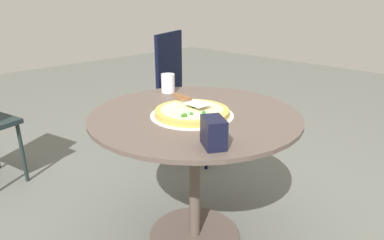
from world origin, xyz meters
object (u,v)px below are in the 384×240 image
at_px(drinking_cup, 168,83).
at_px(pizza_on_tray, 192,112).
at_px(patio_chair_far, 183,88).
at_px(pizza_server, 189,100).
at_px(patio_table, 195,144).
at_px(napkin_dispenser, 214,132).

bearing_deg(drinking_cup, pizza_on_tray, -116.38).
bearing_deg(patio_chair_far, pizza_on_tray, -131.38).
height_order(pizza_server, drinking_cup, drinking_cup).
bearing_deg(pizza_on_tray, drinking_cup, 63.62).
xyz_separation_m(patio_table, drinking_cup, (0.15, 0.35, 0.21)).
bearing_deg(patio_table, patio_chair_far, 49.52).
xyz_separation_m(pizza_server, patio_chair_far, (0.65, 0.73, -0.20)).
bearing_deg(pizza_server, pizza_on_tray, -123.20).
xyz_separation_m(drinking_cup, napkin_dispenser, (-0.36, -0.65, 0.00)).
bearing_deg(patio_table, pizza_on_tray, -155.91).
height_order(napkin_dispenser, patio_chair_far, patio_chair_far).
bearing_deg(pizza_on_tray, napkin_dispenser, -122.21).
relative_size(patio_table, drinking_cup, 9.39).
relative_size(pizza_server, napkin_dispenser, 1.95).
bearing_deg(napkin_dispenser, drinking_cup, 3.03).
height_order(patio_table, patio_chair_far, patio_chair_far).
bearing_deg(patio_table, drinking_cup, 67.27).
distance_m(pizza_on_tray, drinking_cup, 0.41).
relative_size(patio_table, napkin_dispenser, 8.82).
bearing_deg(napkin_dispenser, pizza_on_tray, -0.17).
xyz_separation_m(patio_table, napkin_dispenser, (-0.21, -0.30, 0.21)).
bearing_deg(drinking_cup, napkin_dispenser, -119.01).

